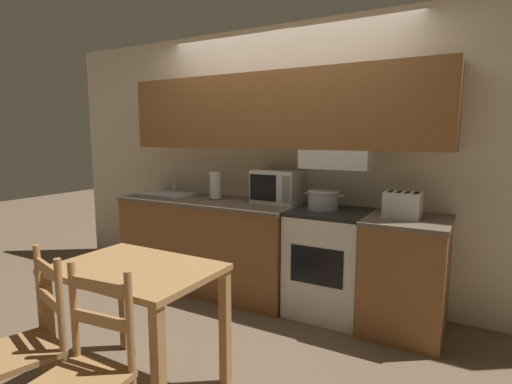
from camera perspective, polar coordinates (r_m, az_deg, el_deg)
name	(u,v)px	position (r m, az deg, el deg)	size (l,w,h in m)	color
ground_plane	(280,287)	(4.17, 3.40, -13.36)	(16.00, 16.00, 0.00)	brown
wall_back	(279,138)	(3.81, 3.33, 7.75)	(5.48, 0.38, 2.55)	silver
lower_counter_main	(210,243)	(4.06, -6.61, -7.29)	(1.85, 0.68, 0.90)	brown
lower_counter_right_stub	(405,275)	(3.37, 20.55, -11.00)	(0.61, 0.68, 0.90)	brown
stove_range	(329,262)	(3.53, 10.40, -9.77)	(0.62, 0.62, 0.90)	white
cooking_pot	(323,199)	(3.46, 9.60, -1.05)	(0.35, 0.27, 0.16)	#B7BABF
microwave	(277,186)	(3.74, 2.96, 0.81)	(0.43, 0.29, 0.30)	white
toaster	(403,204)	(3.26, 20.23, -1.69)	(0.28, 0.22, 0.20)	white
sink_basin	(166,194)	(4.32, -12.79, -0.22)	(0.59, 0.38, 0.25)	#B7BABF
paper_towel_roll	(215,186)	(3.95, -5.83, 0.89)	(0.13, 0.13, 0.27)	black
dining_table	(136,288)	(2.51, -16.74, -12.96)	(0.94, 0.65, 0.76)	#B27F4C
chair_left_of_table	(25,347)	(2.52, -30.07, -18.61)	(0.47, 0.47, 0.92)	#B27F4C
chair_right_of_table	(82,378)	(2.14, -23.58, -23.18)	(0.42, 0.42, 0.92)	#B27F4C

